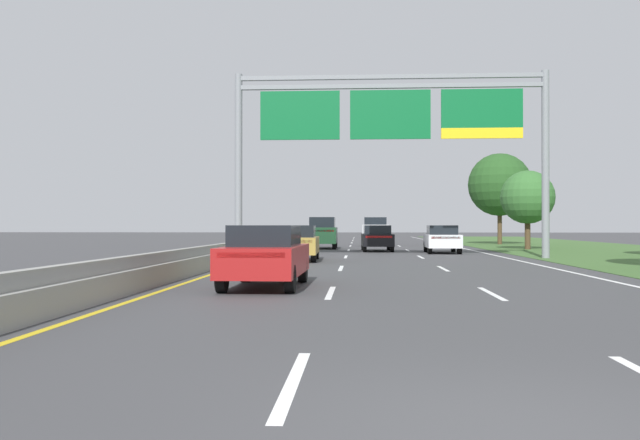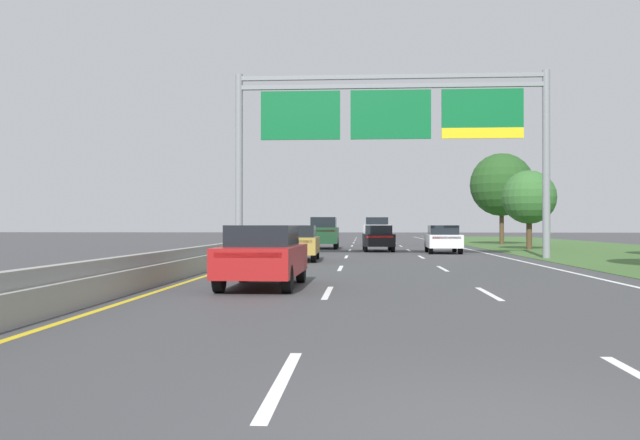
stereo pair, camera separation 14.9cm
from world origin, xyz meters
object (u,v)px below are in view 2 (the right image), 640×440
object	(u,v)px
car_black_centre_lane_sedan	(378,238)
roadside_tree_distant	(502,185)
car_white_right_lane_sedan	(443,239)
roadside_tree_far	(529,197)
overhead_sign_gantry	(391,125)
car_red_left_lane_sedan	(263,255)
pickup_truck_silver	(377,232)
car_gold_left_lane_sedan	(297,242)
car_darkgreen_left_lane_suv	(324,232)

from	to	relation	value
car_black_centre_lane_sedan	roadside_tree_distant	xyz separation A→B (m)	(10.45, 15.04, 4.09)
car_white_right_lane_sedan	roadside_tree_far	xyz separation A→B (m)	(6.19, 5.71, 2.57)
overhead_sign_gantry	car_red_left_lane_sedan	world-z (taller)	overhead_sign_gantry
pickup_truck_silver	roadside_tree_far	size ratio (longest dim) A/B	1.06
roadside_tree_far	roadside_tree_distant	distance (m)	11.99
car_red_left_lane_sedan	roadside_tree_far	xyz separation A→B (m)	(13.26, 27.44, 2.57)
overhead_sign_gantry	car_gold_left_lane_sedan	world-z (taller)	overhead_sign_gantry
car_white_right_lane_sedan	roadside_tree_far	size ratio (longest dim) A/B	0.87
car_gold_left_lane_sedan	roadside_tree_distant	distance (m)	30.32
pickup_truck_silver	car_darkgreen_left_lane_suv	xyz separation A→B (m)	(-3.72, -7.18, 0.02)
overhead_sign_gantry	roadside_tree_far	distance (m)	15.49
roadside_tree_distant	car_white_right_lane_sedan	bearing A→B (deg)	-111.25
roadside_tree_far	car_gold_left_lane_sedan	bearing A→B (deg)	-133.14
roadside_tree_distant	car_black_centre_lane_sedan	bearing A→B (deg)	-124.78
car_white_right_lane_sedan	car_red_left_lane_sedan	xyz separation A→B (m)	(-7.07, -21.73, 0.00)
roadside_tree_distant	car_red_left_lane_sedan	bearing A→B (deg)	-109.48
pickup_truck_silver	car_black_centre_lane_sedan	bearing A→B (deg)	-179.82
pickup_truck_silver	car_darkgreen_left_lane_suv	world-z (taller)	pickup_truck_silver
overhead_sign_gantry	roadside_tree_distant	xyz separation A→B (m)	(10.05, 23.80, -1.49)
car_red_left_lane_sedan	car_gold_left_lane_sedan	bearing A→B (deg)	2.56
car_white_right_lane_sedan	roadside_tree_far	bearing A→B (deg)	-45.83
car_white_right_lane_sedan	car_black_centre_lane_sedan	world-z (taller)	same
car_gold_left_lane_sedan	car_darkgreen_left_lane_suv	bearing A→B (deg)	-2.48
overhead_sign_gantry	roadside_tree_far	xyz separation A→B (m)	(9.40, 11.93, -3.02)
car_red_left_lane_sedan	car_black_centre_lane_sedan	distance (m)	24.52
car_red_left_lane_sedan	car_black_centre_lane_sedan	bearing A→B (deg)	-7.26
overhead_sign_gantry	pickup_truck_silver	bearing A→B (deg)	90.63
car_gold_left_lane_sedan	roadside_tree_distant	size ratio (longest dim) A/B	0.59
car_black_centre_lane_sedan	roadside_tree_far	bearing A→B (deg)	-73.33
overhead_sign_gantry	car_darkgreen_left_lane_suv	bearing A→B (deg)	106.83
roadside_tree_far	car_darkgreen_left_lane_suv	bearing A→B (deg)	175.28
car_white_right_lane_sedan	car_gold_left_lane_sedan	world-z (taller)	same
car_gold_left_lane_sedan	roadside_tree_far	size ratio (longest dim) A/B	0.87
car_gold_left_lane_sedan	car_white_right_lane_sedan	bearing A→B (deg)	-41.53
car_red_left_lane_sedan	roadside_tree_far	size ratio (longest dim) A/B	0.86
overhead_sign_gantry	car_darkgreen_left_lane_suv	xyz separation A→B (m)	(-3.94, 13.03, -5.30)
car_black_centre_lane_sedan	roadside_tree_distant	distance (m)	18.77
car_black_centre_lane_sedan	car_gold_left_lane_sedan	bearing A→B (deg)	160.06
car_darkgreen_left_lane_suv	car_black_centre_lane_sedan	world-z (taller)	car_darkgreen_left_lane_suv
roadside_tree_far	overhead_sign_gantry	bearing A→B (deg)	-128.23
car_darkgreen_left_lane_suv	car_black_centre_lane_sedan	xyz separation A→B (m)	(3.55, -4.28, -0.28)
roadside_tree_far	roadside_tree_distant	size ratio (longest dim) A/B	0.68
car_red_left_lane_sedan	car_gold_left_lane_sedan	size ratio (longest dim) A/B	1.00
overhead_sign_gantry	pickup_truck_silver	xyz separation A→B (m)	(-0.22, 20.21, -5.33)
car_black_centre_lane_sedan	roadside_tree_distant	bearing A→B (deg)	-36.06
roadside_tree_distant	overhead_sign_gantry	bearing A→B (deg)	-112.89
car_gold_left_lane_sedan	roadside_tree_far	world-z (taller)	roadside_tree_far
car_darkgreen_left_lane_suv	roadside_tree_far	xyz separation A→B (m)	(13.34, -1.10, 2.29)
overhead_sign_gantry	car_black_centre_lane_sedan	xyz separation A→B (m)	(-0.40, 8.76, -5.58)
pickup_truck_silver	roadside_tree_far	distance (m)	12.90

